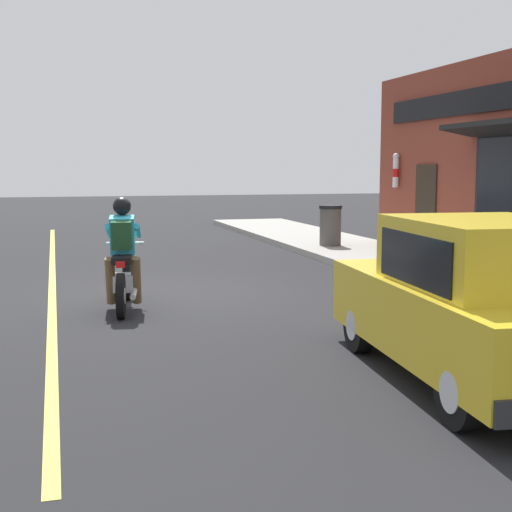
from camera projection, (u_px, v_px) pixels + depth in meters
ground_plane at (168, 295)px, 11.45m from camera, size 80.00×80.00×0.00m
sidewalk_curb at (378, 257)px, 15.70m from camera, size 2.60×22.00×0.14m
lane_stripe at (52, 273)px, 13.83m from camera, size 0.12×19.80×0.01m
motorcycle_with_rider at (124, 262)px, 10.24m from camera, size 0.65×2.01×1.62m
car_hatchback at (477, 303)px, 6.74m from camera, size 1.96×3.91×1.57m
traffic_cone at (434, 246)px, 14.67m from camera, size 0.36×0.36×0.60m
trash_bin at (330, 225)px, 17.33m from camera, size 0.56×0.56×0.98m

